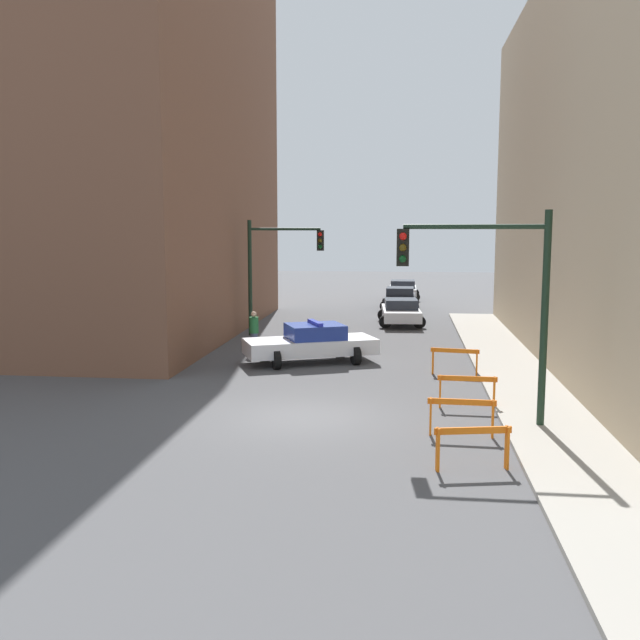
% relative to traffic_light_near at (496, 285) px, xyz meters
% --- Properties ---
extents(ground_plane, '(120.00, 120.00, 0.00)m').
position_rel_traffic_light_near_xyz_m(ground_plane, '(-4.73, 0.42, -3.53)').
color(ground_plane, '#4C4C4F').
extents(sidewalk_right, '(2.40, 44.00, 0.12)m').
position_rel_traffic_light_near_xyz_m(sidewalk_right, '(1.47, 0.42, -3.47)').
color(sidewalk_right, '#9E998E').
rests_on(sidewalk_right, ground_plane).
extents(building_corner_left, '(14.00, 20.00, 21.89)m').
position_rel_traffic_light_near_xyz_m(building_corner_left, '(-16.73, 14.42, 7.41)').
color(building_corner_left, brown).
rests_on(building_corner_left, ground_plane).
extents(traffic_light_near, '(3.64, 0.35, 5.20)m').
position_rel_traffic_light_near_xyz_m(traffic_light_near, '(0.00, 0.00, 0.00)').
color(traffic_light_near, black).
rests_on(traffic_light_near, sidewalk_right).
extents(traffic_light_far, '(3.44, 0.35, 5.20)m').
position_rel_traffic_light_near_xyz_m(traffic_light_far, '(-8.03, 14.04, -0.13)').
color(traffic_light_far, black).
rests_on(traffic_light_far, ground_plane).
extents(police_car, '(5.05, 3.57, 1.52)m').
position_rel_traffic_light_near_xyz_m(police_car, '(-5.51, 7.86, -2.81)').
color(police_car, white).
rests_on(police_car, ground_plane).
extents(parked_car_near, '(2.46, 4.41, 1.31)m').
position_rel_traffic_light_near_xyz_m(parked_car_near, '(-2.37, 18.37, -2.86)').
color(parked_car_near, silver).
rests_on(parked_car_near, ground_plane).
extents(parked_car_mid, '(2.33, 4.34, 1.31)m').
position_rel_traffic_light_near_xyz_m(parked_car_mid, '(-2.47, 25.26, -2.86)').
color(parked_car_mid, black).
rests_on(parked_car_mid, ground_plane).
extents(parked_car_far, '(2.29, 4.31, 1.31)m').
position_rel_traffic_light_near_xyz_m(parked_car_far, '(-2.33, 30.86, -2.86)').
color(parked_car_far, silver).
rests_on(parked_car_far, ground_plane).
extents(pedestrian_crossing, '(0.38, 0.38, 1.66)m').
position_rel_traffic_light_near_xyz_m(pedestrian_crossing, '(-7.97, 9.37, -2.67)').
color(pedestrian_crossing, '#474C66').
rests_on(pedestrian_crossing, ground_plane).
extents(barrier_front, '(1.58, 0.47, 0.90)m').
position_rel_traffic_light_near_xyz_m(barrier_front, '(-0.75, -3.18, -2.91)').
color(barrier_front, orange).
rests_on(barrier_front, ground_plane).
extents(barrier_mid, '(1.60, 0.22, 0.90)m').
position_rel_traffic_light_near_xyz_m(barrier_mid, '(-0.79, -0.82, -2.91)').
color(barrier_mid, orange).
rests_on(barrier_mid, ground_plane).
extents(barrier_back, '(1.60, 0.21, 0.90)m').
position_rel_traffic_light_near_xyz_m(barrier_back, '(-0.45, 1.83, -2.91)').
color(barrier_back, orange).
rests_on(barrier_back, ground_plane).
extents(barrier_corner, '(1.59, 0.39, 0.90)m').
position_rel_traffic_light_near_xyz_m(barrier_corner, '(-0.49, 6.22, -2.91)').
color(barrier_corner, orange).
rests_on(barrier_corner, ground_plane).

